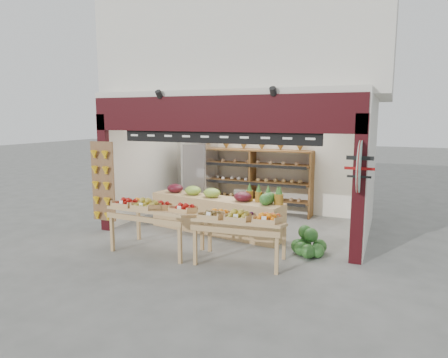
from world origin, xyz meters
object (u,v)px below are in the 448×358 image
at_px(refrigerator, 200,175).
at_px(display_table_left, 153,209).
at_px(mid_counter, 215,213).
at_px(display_table_right, 241,220).
at_px(cardboard_stack, 177,210).
at_px(back_shelving, 252,167).
at_px(watermelon_pile, 308,244).

distance_m(refrigerator, display_table_left, 3.53).
bearing_deg(refrigerator, mid_counter, -53.76).
height_order(mid_counter, display_table_right, mid_counter).
bearing_deg(display_table_left, cardboard_stack, 108.68).
distance_m(cardboard_stack, display_table_left, 2.52).
height_order(refrigerator, display_table_right, refrigerator).
distance_m(display_table_left, display_table_right, 1.82).
bearing_deg(mid_counter, cardboard_stack, 151.31).
bearing_deg(refrigerator, back_shelving, 12.76).
bearing_deg(refrigerator, display_table_right, -52.38).
xyz_separation_m(back_shelving, display_table_right, (1.06, -3.74, -0.46)).
bearing_deg(back_shelving, mid_counter, -93.18).
distance_m(back_shelving, refrigerator, 1.50).
xyz_separation_m(refrigerator, watermelon_pile, (3.55, -2.57, -0.79)).
relative_size(refrigerator, mid_counter, 0.60).
height_order(cardboard_stack, watermelon_pile, cardboard_stack).
relative_size(back_shelving, display_table_left, 1.91).
xyz_separation_m(cardboard_stack, watermelon_pile, (3.65, -1.43, -0.02)).
relative_size(refrigerator, display_table_left, 1.16).
relative_size(refrigerator, watermelon_pile, 2.91).
relative_size(display_table_right, watermelon_pile, 2.41).
height_order(refrigerator, display_table_left, refrigerator).
xyz_separation_m(refrigerator, cardboard_stack, (-0.10, -1.14, -0.77)).
distance_m(back_shelving, mid_counter, 2.35).
bearing_deg(back_shelving, display_table_left, -101.55).
bearing_deg(display_table_right, watermelon_pile, 40.12).
xyz_separation_m(back_shelving, refrigerator, (-1.45, -0.29, -0.26)).
bearing_deg(cardboard_stack, mid_counter, -28.69).
height_order(mid_counter, display_table_left, display_table_left).
xyz_separation_m(back_shelving, watermelon_pile, (2.10, -2.86, -1.05)).
height_order(back_shelving, display_table_right, back_shelving).
relative_size(cardboard_stack, watermelon_pile, 1.45).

